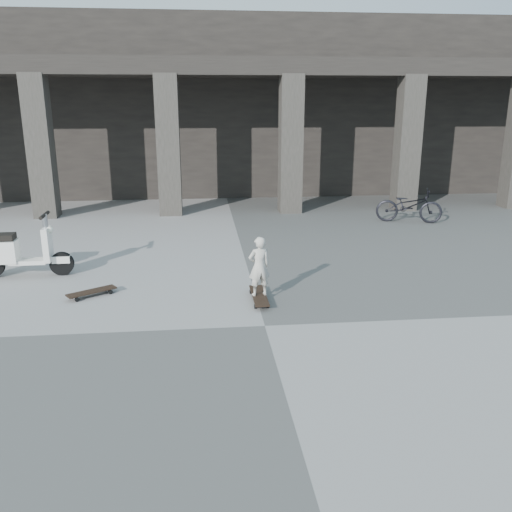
{
  "coord_description": "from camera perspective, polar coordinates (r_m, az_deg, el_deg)",
  "views": [
    {
      "loc": [
        -0.93,
        -7.55,
        3.33
      ],
      "look_at": [
        0.03,
        1.58,
        0.65
      ],
      "focal_mm": 38.0,
      "sensor_mm": 36.0,
      "label": 1
    }
  ],
  "objects": [
    {
      "name": "colonnade",
      "position": [
        21.34,
        -3.63,
        15.45
      ],
      "size": [
        28.0,
        8.82,
        6.0
      ],
      "color": "black",
      "rests_on": "ground"
    },
    {
      "name": "child",
      "position": [
        9.1,
        0.33,
        -1.09
      ],
      "size": [
        0.42,
        0.32,
        1.02
      ],
      "primitive_type": "imported",
      "rotation": [
        0.0,
        0.0,
        3.36
      ],
      "color": "beige",
      "rests_on": "longboard"
    },
    {
      "name": "longboard",
      "position": [
        9.27,
        0.32,
        -4.24
      ],
      "size": [
        0.25,
        1.03,
        0.1
      ],
      "rotation": [
        0.0,
        0.0,
        1.58
      ],
      "color": "black",
      "rests_on": "ground"
    },
    {
      "name": "scooter",
      "position": [
        11.41,
        -24.56,
        0.35
      ],
      "size": [
        1.77,
        0.57,
        1.23
      ],
      "rotation": [
        0.0,
        0.0,
        0.01
      ],
      "color": "black",
      "rests_on": "ground"
    },
    {
      "name": "ground",
      "position": [
        8.3,
        0.94,
        -7.37
      ],
      "size": [
        90.0,
        90.0,
        0.0
      ],
      "primitive_type": "plane",
      "color": "#4F4F4D",
      "rests_on": "ground"
    },
    {
      "name": "skateboard_spare",
      "position": [
        9.89,
        -16.92,
        -3.65
      ],
      "size": [
        0.84,
        0.65,
        0.1
      ],
      "rotation": [
        0.0,
        0.0,
        0.57
      ],
      "color": "black",
      "rests_on": "ground"
    },
    {
      "name": "bicycle",
      "position": [
        15.65,
        15.81,
        5.13
      ],
      "size": [
        1.89,
        1.12,
        0.94
      ],
      "primitive_type": "imported",
      "rotation": [
        0.0,
        0.0,
        1.27
      ],
      "color": "black",
      "rests_on": "ground"
    }
  ]
}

